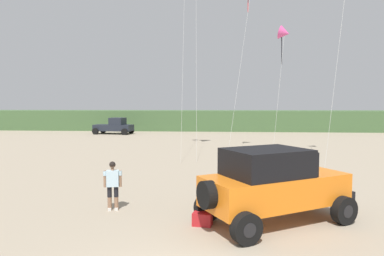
{
  "coord_description": "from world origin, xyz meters",
  "views": [
    {
      "loc": [
        0.84,
        -6.05,
        3.56
      ],
      "look_at": [
        -0.1,
        5.77,
        2.76
      ],
      "focal_mm": 32.35,
      "sensor_mm": 36.0,
      "label": 1
    }
  ],
  "objects": [
    {
      "name": "jeep",
      "position": [
        2.47,
        4.35,
        1.2
      ],
      "size": [
        4.98,
        4.23,
        2.26
      ],
      "color": "orange",
      "rests_on": "ground_plane"
    },
    {
      "name": "person_watching",
      "position": [
        -2.73,
        5.17,
        0.94
      ],
      "size": [
        0.61,
        0.37,
        1.67
      ],
      "color": "#8C664C",
      "rests_on": "ground_plane"
    },
    {
      "name": "cooler_box",
      "position": [
        0.36,
        3.93,
        0.19
      ],
      "size": [
        0.61,
        0.45,
        0.38
      ],
      "primitive_type": "cube",
      "rotation": [
        0.0,
        0.0,
        -0.17
      ],
      "color": "#B21E23",
      "rests_on": "ground_plane"
    },
    {
      "name": "kite_green_box",
      "position": [
        4.72,
        15.46,
        7.85
      ],
      "size": [
        1.54,
        3.09,
        8.33
      ],
      "color": "#E04C93",
      "rests_on": "ground_plane"
    },
    {
      "name": "dune_ridge",
      "position": [
        -1.45,
        43.54,
        1.36
      ],
      "size": [
        90.0,
        8.54,
        2.71
      ],
      "primitive_type": "cube",
      "color": "#426038",
      "rests_on": "ground_plane"
    },
    {
      "name": "distant_pickup",
      "position": [
        -11.86,
        34.9,
        0.94
      ],
      "size": [
        4.79,
        2.87,
        1.98
      ],
      "color": "#1E232D",
      "rests_on": "ground_plane"
    }
  ]
}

